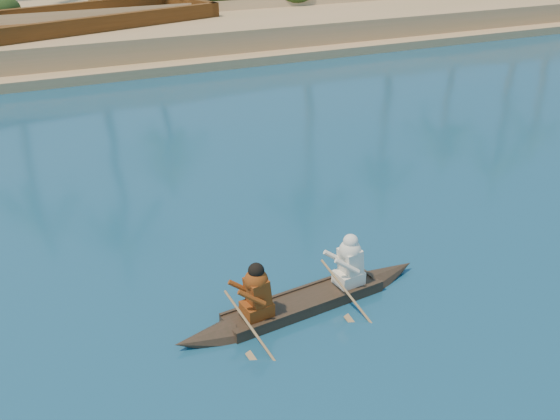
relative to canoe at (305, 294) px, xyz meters
name	(u,v)px	position (x,y,z in m)	size (l,w,h in m)	color
shrub_cluster	(160,7)	(4.56, 25.51, 0.95)	(100.00, 6.00, 2.40)	#1F3312
canoe	(305,294)	(0.00, 0.00, 0.00)	(4.70, 1.09, 1.28)	#38271F
barge_mid	(60,40)	(-1.07, 21.01, 0.55)	(14.37, 8.25, 2.27)	#5C3313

